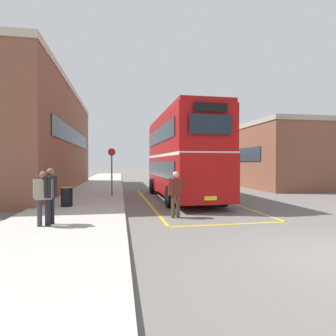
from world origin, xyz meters
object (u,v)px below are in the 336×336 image
pedestrian_waiting_far (43,195)px  pedestrian_waiting_near (50,192)px  litter_bin (67,197)px  pedestrian_boarding (176,191)px  bus_stop_sign (112,167)px  single_deck_bus (191,166)px  double_decker_bus (182,155)px

pedestrian_waiting_far → pedestrian_waiting_near: bearing=37.2°
pedestrian_waiting_near → litter_bin: bearing=92.9°
pedestrian_boarding → pedestrian_waiting_far: (-4.34, -1.29, 0.09)m
litter_bin → bus_stop_sign: 4.52m
bus_stop_sign → single_deck_bus: bearing=58.2°
double_decker_bus → pedestrian_waiting_far: 8.96m
pedestrian_boarding → pedestrian_waiting_near: size_ratio=0.99×
single_deck_bus → litter_bin: bearing=-120.3°
single_deck_bus → litter_bin: 20.10m
litter_bin → pedestrian_boarding: bearing=-30.8°
litter_bin → double_decker_bus: bearing=25.8°
double_decker_bus → pedestrian_waiting_near: double_decker_bus is taller
pedestrian_waiting_far → double_decker_bus: bearing=49.2°
pedestrian_boarding → bus_stop_sign: bearing=111.1°
double_decker_bus → single_deck_bus: 15.18m
pedestrian_waiting_far → bus_stop_sign: (1.81, 7.84, 0.70)m
double_decker_bus → pedestrian_boarding: 5.79m
litter_bin → bus_stop_sign: bearing=65.0°
single_deck_bus → bus_stop_sign: (-8.30, -13.38, 0.16)m
pedestrian_waiting_far → litter_bin: 3.93m
pedestrian_waiting_near → pedestrian_waiting_far: size_ratio=1.06×
pedestrian_waiting_near → litter_bin: pedestrian_waiting_near is taller
single_deck_bus → pedestrian_waiting_far: size_ratio=4.99×
pedestrian_waiting_near → pedestrian_waiting_far: bearing=-142.8°
pedestrian_waiting_far → bus_stop_sign: 8.07m
bus_stop_sign → litter_bin: bearing=-115.0°
double_decker_bus → bus_stop_sign: (-3.97, 1.14, -0.72)m
double_decker_bus → pedestrian_waiting_far: bearing=-130.8°
pedestrian_boarding → pedestrian_waiting_near: 4.33m
double_decker_bus → litter_bin: 6.73m
double_decker_bus → pedestrian_boarding: double_decker_bus is taller
single_deck_bus → bus_stop_sign: single_deck_bus is taller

